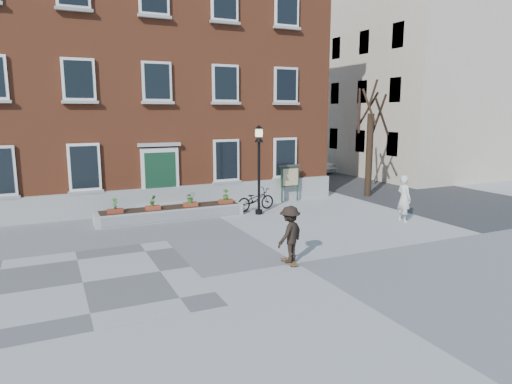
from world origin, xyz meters
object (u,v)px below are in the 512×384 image
parked_car (311,164)px  notice_board (290,177)px  lamp_post (259,157)px  bystander (404,199)px  skateboarder (290,234)px  bicycle (256,199)px

parked_car → notice_board: (-6.79, -9.01, 0.64)m
notice_board → lamp_post: bearing=-143.5°
bystander → lamp_post: (-4.84, 3.78, 1.57)m
parked_car → notice_board: notice_board is taller
lamp_post → skateboarder: lamp_post is taller
bicycle → notice_board: notice_board is taller
parked_car → lamp_post: size_ratio=0.96×
bystander → lamp_post: size_ratio=0.49×
bicycle → skateboarder: size_ratio=1.10×
lamp_post → skateboarder: (-2.02, -6.46, -1.62)m
lamp_post → notice_board: lamp_post is taller
bicycle → lamp_post: 2.18m
bystander → skateboarder: 7.37m
parked_car → bystander: 15.47m
skateboarder → notice_board: bearing=60.9°
bystander → notice_board: bystander is taller
skateboarder → lamp_post: bearing=72.6°
bicycle → skateboarder: 7.57m
skateboarder → parked_car: bearing=56.7°
bystander → lamp_post: 6.34m
bystander → skateboarder: bystander is taller
parked_car → bicycle: bearing=-151.7°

